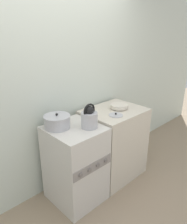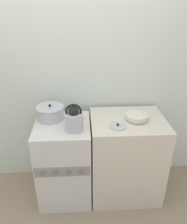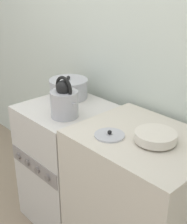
# 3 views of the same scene
# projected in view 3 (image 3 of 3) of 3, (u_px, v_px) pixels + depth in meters

# --- Properties ---
(wall_back) EXTENTS (7.00, 0.06, 2.50)m
(wall_back) POSITION_uv_depth(u_px,v_px,m) (107.00, 49.00, 2.24)
(wall_back) COLOR silver
(wall_back) RESTS_ON ground_plane
(stove) EXTENTS (0.55, 0.60, 0.92)m
(stove) POSITION_uv_depth(u_px,v_px,m) (68.00, 163.00, 2.32)
(stove) COLOR beige
(stove) RESTS_ON ground_plane
(counter) EXTENTS (0.75, 0.61, 0.94)m
(counter) POSITION_uv_depth(u_px,v_px,m) (139.00, 205.00, 1.87)
(counter) COLOR beige
(counter) RESTS_ON ground_plane
(kettle) EXTENTS (0.21, 0.17, 0.27)m
(kettle) POSITION_uv_depth(u_px,v_px,m) (64.00, 101.00, 1.94)
(kettle) COLOR #B2B2B7
(kettle) RESTS_ON stove
(cooking_pot) EXTENTS (0.28, 0.28, 0.16)m
(cooking_pot) POSITION_uv_depth(u_px,v_px,m) (69.00, 88.00, 2.26)
(cooking_pot) COLOR #B2B2B7
(cooking_pot) RESTS_ON stove
(enamel_bowl) EXTENTS (0.22, 0.22, 0.06)m
(enamel_bowl) POSITION_uv_depth(u_px,v_px,m) (156.00, 137.00, 1.61)
(enamel_bowl) COLOR beige
(enamel_bowl) RESTS_ON counter
(loose_pot_lid) EXTENTS (0.17, 0.17, 0.03)m
(loose_pot_lid) POSITION_uv_depth(u_px,v_px,m) (110.00, 135.00, 1.69)
(loose_pot_lid) COLOR #B2B2B7
(loose_pot_lid) RESTS_ON counter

